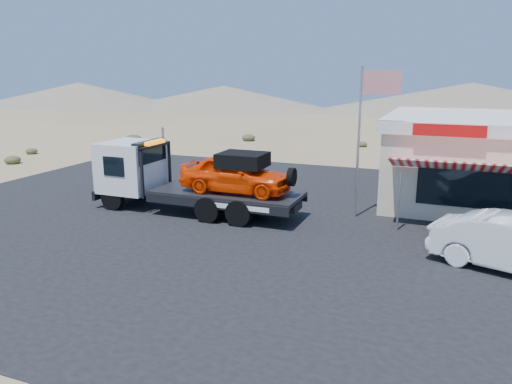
# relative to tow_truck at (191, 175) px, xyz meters

# --- Properties ---
(ground) EXTENTS (120.00, 120.00, 0.00)m
(ground) POSITION_rel_tow_truck_xyz_m (1.88, -2.73, -1.59)
(ground) COLOR #8A724E
(ground) RESTS_ON ground
(asphalt_lot) EXTENTS (32.00, 24.00, 0.02)m
(asphalt_lot) POSITION_rel_tow_truck_xyz_m (3.88, 0.27, -1.58)
(asphalt_lot) COLOR black
(asphalt_lot) RESTS_ON ground
(tow_truck) EXTENTS (8.81, 2.61, 2.94)m
(tow_truck) POSITION_rel_tow_truck_xyz_m (0.00, 0.00, 0.00)
(tow_truck) COLOR black
(tow_truck) RESTS_ON asphalt_lot
(jerky_store) EXTENTS (10.40, 9.97, 3.90)m
(jerky_store) POSITION_rel_tow_truck_xyz_m (12.38, 6.24, 0.41)
(jerky_store) COLOR beige
(jerky_store) RESTS_ON asphalt_lot
(flagpole) EXTENTS (1.55, 0.10, 6.00)m
(flagpole) POSITION_rel_tow_truck_xyz_m (6.82, 1.77, 2.18)
(flagpole) COLOR #99999E
(flagpole) RESTS_ON asphalt_lot
(desert_scrub) EXTENTS (23.74, 32.68, 0.78)m
(desert_scrub) POSITION_rel_tow_truck_xyz_m (-12.61, 7.80, -1.27)
(desert_scrub) COLOR #3A3F22
(desert_scrub) RESTS_ON ground
(distant_hills) EXTENTS (126.00, 48.00, 4.20)m
(distant_hills) POSITION_rel_tow_truck_xyz_m (-7.89, 52.41, 0.30)
(distant_hills) COLOR #726B59
(distant_hills) RESTS_ON ground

